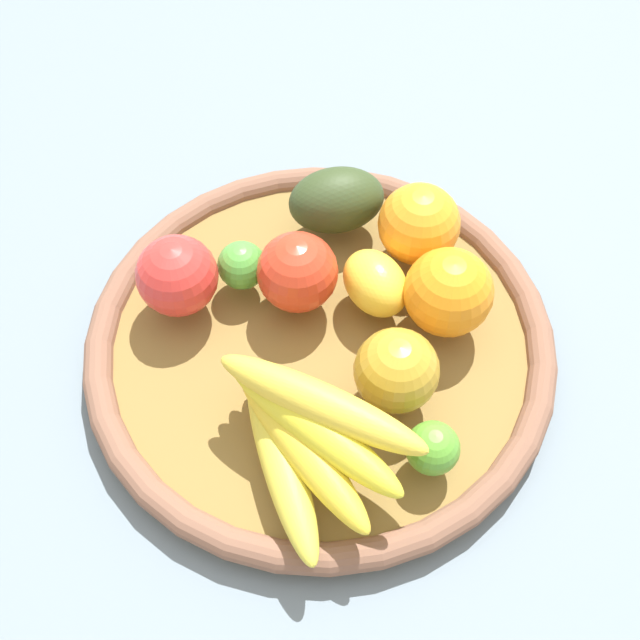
% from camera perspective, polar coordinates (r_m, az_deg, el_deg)
% --- Properties ---
extents(ground_plane, '(2.40, 2.40, 0.00)m').
position_cam_1_polar(ground_plane, '(0.75, -0.00, -2.39)').
color(ground_plane, slate).
rests_on(ground_plane, ground).
extents(basket, '(0.43, 0.43, 0.04)m').
position_cam_1_polar(basket, '(0.74, -0.00, -1.67)').
color(basket, olive).
rests_on(basket, ground_plane).
extents(apple_2, '(0.09, 0.09, 0.07)m').
position_cam_1_polar(apple_2, '(0.66, 5.51, -3.63)').
color(apple_2, gold).
rests_on(apple_2, basket).
extents(orange_1, '(0.11, 0.11, 0.08)m').
position_cam_1_polar(orange_1, '(0.71, 9.20, 1.99)').
color(orange_1, orange).
rests_on(orange_1, basket).
extents(lime_0, '(0.06, 0.06, 0.05)m').
position_cam_1_polar(lime_0, '(0.74, -5.63, 3.94)').
color(lime_0, green).
rests_on(lime_0, basket).
extents(lemon_0, '(0.06, 0.08, 0.05)m').
position_cam_1_polar(lemon_0, '(0.72, 3.95, 2.70)').
color(lemon_0, yellow).
rests_on(lemon_0, basket).
extents(banana_bunch, '(0.14, 0.18, 0.08)m').
position_cam_1_polar(banana_bunch, '(0.63, -1.21, -8.13)').
color(banana_bunch, yellow).
rests_on(banana_bunch, basket).
extents(avocado, '(0.11, 0.10, 0.06)m').
position_cam_1_polar(avocado, '(0.78, 1.19, 8.60)').
color(avocado, '#334422').
rests_on(avocado, basket).
extents(apple_1, '(0.09, 0.09, 0.07)m').
position_cam_1_polar(apple_1, '(0.72, -10.22, 3.15)').
color(apple_1, red).
rests_on(apple_1, basket).
extents(orange_0, '(0.10, 0.10, 0.08)m').
position_cam_1_polar(orange_0, '(0.75, 7.12, 6.84)').
color(orange_0, orange).
rests_on(orange_0, basket).
extents(apple_0, '(0.10, 0.10, 0.07)m').
position_cam_1_polar(apple_0, '(0.71, -1.63, 3.46)').
color(apple_0, red).
rests_on(apple_0, basket).
extents(lime_1, '(0.06, 0.06, 0.04)m').
position_cam_1_polar(lime_1, '(0.65, 8.23, -8.99)').
color(lime_1, '#57A130').
rests_on(lime_1, basket).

